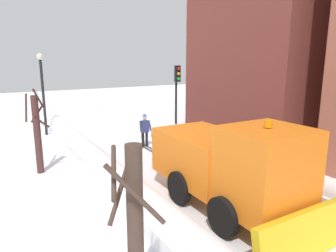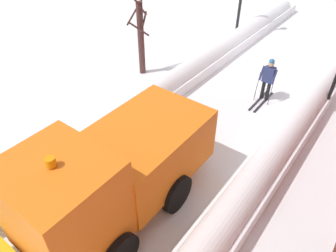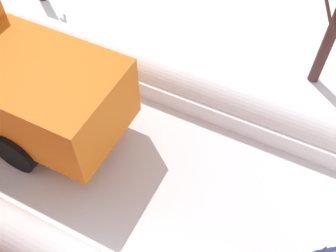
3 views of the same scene
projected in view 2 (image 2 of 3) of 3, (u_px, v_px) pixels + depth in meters
ground_plane at (150, 185)px, 9.37m from camera, size 80.00×80.00×0.00m
snowbank_left at (228, 219)px, 7.86m from camera, size 1.10×36.00×1.08m
snowbank_right at (89, 141)px, 10.34m from camera, size 1.10×36.00×0.95m
plow_truck at (112, 175)px, 7.68m from camera, size 3.20×5.98×3.12m
skier at (268, 77)px, 12.43m from camera, size 0.62×1.80×1.81m
bare_tree_near at (141, 37)px, 13.78m from camera, size 0.95×1.08×3.56m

